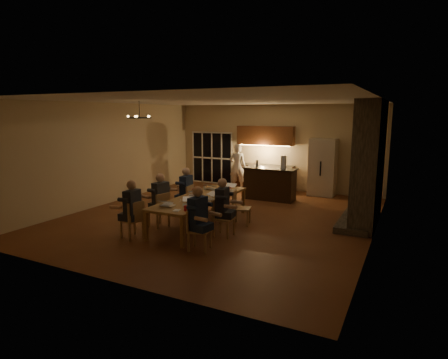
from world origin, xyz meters
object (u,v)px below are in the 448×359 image
person_left_near (133,210)px  plate_far (230,193)px  chair_left_mid (159,209)px  laptop_b (189,200)px  laptop_e (212,185)px  mug_mid (215,192)px  laptop_a (168,201)px  plate_near (202,202)px  person_right_near (198,219)px  chandelier (140,118)px  person_left_mid (161,200)px  person_right_mid (222,207)px  laptop_c (195,191)px  redcup_mid (194,191)px  mug_front (190,199)px  can_right (219,195)px  chair_left_near (132,219)px  dining_table (201,211)px  chair_right_far (242,208)px  bar_bottle (257,163)px  person_left_far (186,192)px  chair_right_near (200,230)px  bar_island (270,184)px  chair_right_mid (224,218)px  mug_back (205,188)px  chair_left_far (184,201)px  redcup_far (230,186)px  can_cola (222,185)px  plate_left (168,203)px  refrigerator (323,167)px  redcup_near (186,208)px  can_silver (187,201)px  standing_person (238,167)px  bar_blender (284,162)px

person_left_near → plate_far: person_left_near is taller
chair_left_mid → laptop_b: bearing=90.9°
laptop_e → mug_mid: (0.38, -0.54, -0.06)m
laptop_a → plate_near: laptop_a is taller
person_right_near → chandelier: bearing=69.1°
laptop_a → person_left_mid: bearing=-51.5°
person_right_mid → mug_mid: size_ratio=13.80×
laptop_c → mug_mid: 0.55m
redcup_mid → mug_front: bearing=-66.0°
can_right → chair_left_near: bearing=-126.3°
laptop_e → plate_far: (0.69, -0.23, -0.10)m
dining_table → chair_right_far: chair_right_far is taller
person_left_mid → bar_bottle: 4.27m
laptop_b → laptop_e: (-0.42, 1.89, 0.00)m
person_right_mid → person_left_far: (-1.69, 1.09, 0.00)m
chair_right_far → chandelier: chandelier is taller
laptop_b → plate_near: laptop_b is taller
chair_right_near → chair_left_mid: bearing=49.9°
bar_island → chair_right_mid: 4.12m
chair_left_mid → mug_back: size_ratio=8.90×
chair_left_far → redcup_far: (1.02, 0.91, 0.37)m
can_cola → person_right_near: bearing=-72.4°
laptop_a → mug_mid: laptop_a is taller
chandelier → plate_left: 2.71m
redcup_mid → plate_near: redcup_mid is taller
chair_right_mid → chair_right_far: 1.06m
redcup_far → can_right: bearing=-77.0°
chandelier → laptop_a: bearing=-34.4°
person_right_near → refrigerator: bearing=-0.8°
bar_bottle → laptop_b: bearing=-88.9°
dining_table → person_right_mid: 1.02m
redcup_far → plate_far: 0.75m
person_left_mid → plate_left: person_left_mid is taller
refrigerator → mug_front: size_ratio=20.00×
bar_island → plate_far: bar_island is taller
redcup_near → mug_mid: bearing=97.8°
can_silver → bar_bottle: (0.06, 4.30, 0.39)m
person_left_near → laptop_b: size_ratio=4.31×
mug_mid → mug_back: (-0.53, 0.38, 0.00)m
chair_right_far → redcup_near: chair_right_far is taller
person_right_mid → redcup_near: bearing=145.2°
standing_person → person_left_far: bearing=83.9°
person_right_mid → plate_near: (-0.52, -0.05, 0.07)m
redcup_mid → bar_blender: bar_blender is taller
chandelier → bar_blender: chandelier is taller
dining_table → standing_person: bearing=103.3°
person_right_mid → mug_back: person_right_mid is taller
dining_table → bar_bottle: bearing=88.2°
redcup_mid → plate_far: 0.98m
redcup_far → plate_far: redcup_far is taller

